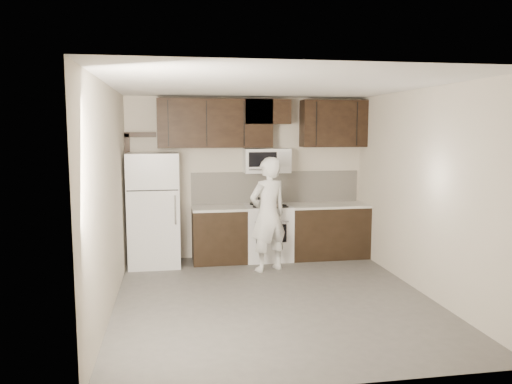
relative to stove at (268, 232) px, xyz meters
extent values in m
plane|color=#565451|center=(-0.30, -1.94, -0.46)|extent=(4.50, 4.50, 0.00)
plane|color=beige|center=(-0.30, 0.31, 0.89)|extent=(4.00, 0.00, 4.00)
plane|color=white|center=(-0.30, -1.94, 2.24)|extent=(4.50, 4.50, 0.00)
cube|color=black|center=(-0.81, 0.00, -0.03)|extent=(0.87, 0.62, 0.87)
cube|color=black|center=(1.04, 0.00, -0.03)|extent=(1.32, 0.62, 0.87)
cube|color=silver|center=(-0.81, 0.00, 0.43)|extent=(0.87, 0.64, 0.04)
cube|color=silver|center=(1.04, 0.00, 0.43)|extent=(1.32, 0.64, 0.04)
cube|color=white|center=(0.00, 0.00, -0.02)|extent=(0.76, 0.62, 0.89)
cube|color=white|center=(0.00, 0.00, 0.44)|extent=(0.76, 0.62, 0.02)
cube|color=black|center=(0.00, -0.30, 0.04)|extent=(0.50, 0.01, 0.30)
cylinder|color=silver|center=(0.00, -0.34, 0.24)|extent=(0.55, 0.02, 0.02)
cylinder|color=black|center=(-0.18, -0.15, 0.46)|extent=(0.20, 0.20, 0.03)
cylinder|color=black|center=(0.18, -0.15, 0.46)|extent=(0.20, 0.20, 0.03)
cylinder|color=black|center=(-0.18, 0.15, 0.46)|extent=(0.20, 0.20, 0.03)
cylinder|color=black|center=(0.18, 0.15, 0.46)|extent=(0.20, 0.20, 0.03)
cube|color=beige|center=(0.20, 0.30, 0.72)|extent=(2.90, 0.02, 0.54)
cube|color=black|center=(-0.85, 0.14, 1.80)|extent=(1.85, 0.35, 0.78)
cube|color=black|center=(1.15, 0.14, 1.80)|extent=(1.10, 0.35, 0.78)
cube|color=black|center=(0.00, 0.14, 1.99)|extent=(0.76, 0.35, 0.40)
cube|color=white|center=(0.00, 0.12, 1.19)|extent=(0.76, 0.38, 0.40)
cube|color=black|center=(-0.10, -0.07, 1.22)|extent=(0.46, 0.01, 0.24)
cube|color=silver|center=(0.26, -0.07, 1.22)|extent=(0.18, 0.01, 0.24)
cylinder|color=silver|center=(-0.10, -0.10, 1.06)|extent=(0.46, 0.02, 0.02)
cube|color=white|center=(-1.85, -0.05, 0.44)|extent=(0.80, 0.72, 1.80)
cube|color=black|center=(-1.85, -0.41, 0.79)|extent=(0.77, 0.01, 0.02)
cylinder|color=silver|center=(-1.52, -0.44, 0.49)|extent=(0.03, 0.03, 0.45)
cube|color=black|center=(-2.26, 0.27, 0.59)|extent=(0.08, 0.08, 2.10)
cube|color=black|center=(-2.05, 0.27, 1.62)|extent=(0.50, 0.08, 0.08)
cylinder|color=silver|center=(-0.18, -0.15, 0.52)|extent=(0.17, 0.17, 0.13)
sphere|color=black|center=(-0.18, -0.15, 0.60)|extent=(0.04, 0.04, 0.04)
cylinder|color=black|center=(-0.05, -0.18, 0.54)|extent=(0.16, 0.06, 0.02)
cube|color=black|center=(0.07, -0.17, 0.46)|extent=(0.44, 0.36, 0.02)
cylinder|color=tan|center=(0.07, -0.17, 0.48)|extent=(0.31, 0.31, 0.02)
imported|color=white|center=(-0.12, -0.65, 0.42)|extent=(0.75, 0.64, 1.75)
camera|label=1|loc=(-1.55, -8.02, 1.71)|focal=35.00mm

